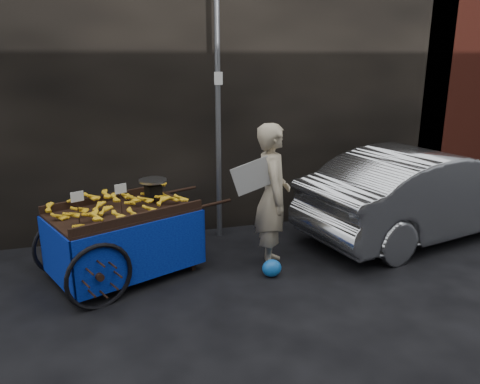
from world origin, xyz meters
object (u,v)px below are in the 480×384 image
object	(u,v)px
plastic_bag	(272,268)
vendor	(272,196)
banana_cart	(119,218)
parked_car	(426,192)

from	to	relation	value
plastic_bag	vendor	bearing A→B (deg)	71.25
plastic_bag	banana_cart	bearing A→B (deg)	163.40
vendor	plastic_bag	xyz separation A→B (m)	(-0.12, -0.35, -0.84)
banana_cart	plastic_bag	bearing A→B (deg)	-39.61
vendor	parked_car	bearing A→B (deg)	-67.70
banana_cart	parked_car	size ratio (longest dim) A/B	0.61
banana_cart	plastic_bag	distance (m)	2.02
banana_cart	vendor	world-z (taller)	vendor
parked_car	vendor	bearing A→B (deg)	86.03
plastic_bag	parked_car	distance (m)	2.95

